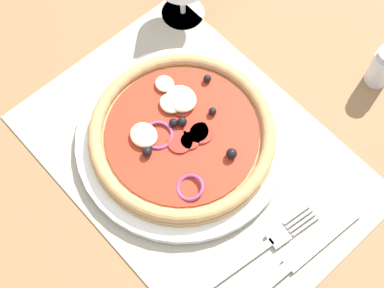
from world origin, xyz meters
TOP-DOWN VIEW (x-y plane):
  - ground_plane at (0.00, 0.00)cm, footprint 190.00×140.00cm
  - placemat at (0.00, 0.00)cm, footprint 44.51×31.59cm
  - plate at (-2.74, 0.41)cm, footprint 28.14×28.14cm
  - pizza at (-2.82, 0.40)cm, footprint 24.52×24.52cm
  - fork at (14.70, -2.01)cm, footprint 3.77×18.05cm
  - knife at (18.45, -0.03)cm, footprint 2.91×20.06cm
  - pepper_shaker at (8.22, 26.74)cm, footprint 3.20×3.20cm

SIDE VIEW (x-z plane):
  - ground_plane at x=0.00cm, z-range -2.40..0.00cm
  - placemat at x=0.00cm, z-range 0.00..0.40cm
  - fork at x=14.70cm, z-range 0.40..0.84cm
  - knife at x=18.45cm, z-range 0.35..0.96cm
  - plate at x=-2.74cm, z-range 0.40..1.64cm
  - pizza at x=-2.82cm, z-range 1.39..4.08cm
  - pepper_shaker at x=8.22cm, z-range -0.10..6.60cm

